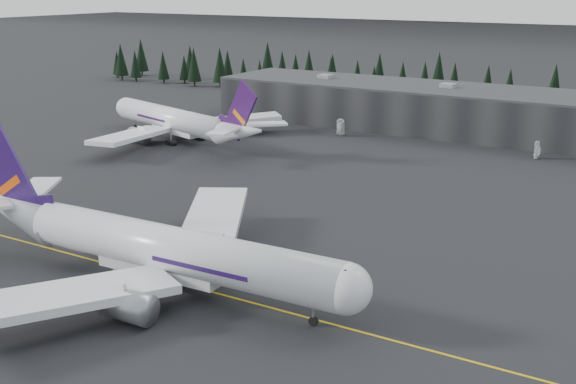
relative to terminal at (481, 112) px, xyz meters
The scene contains 8 objects.
ground 125.16m from the terminal, 90.00° to the right, with size 1400.00×1400.00×0.00m, color black.
taxiline 127.16m from the terminal, 90.00° to the right, with size 400.00×0.40×0.02m, color gold.
terminal is the anchor object (origin of this frame).
treeline 37.02m from the terminal, 90.00° to the left, with size 360.00×20.00×15.00m, color black.
jet_main 129.63m from the terminal, 93.99° to the right, with size 70.76×65.28×20.80m.
jet_parked 83.74m from the terminal, 141.60° to the right, with size 64.37×58.28×19.37m.
gse_vehicle_a 40.06m from the terminal, 145.49° to the right, with size 2.25×4.88×1.36m, color silver.
gse_vehicle_b 31.07m from the terminal, 46.03° to the right, with size 1.80×4.47×1.52m, color white.
Camera 1 is at (58.34, -76.01, 41.87)m, focal length 45.00 mm.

